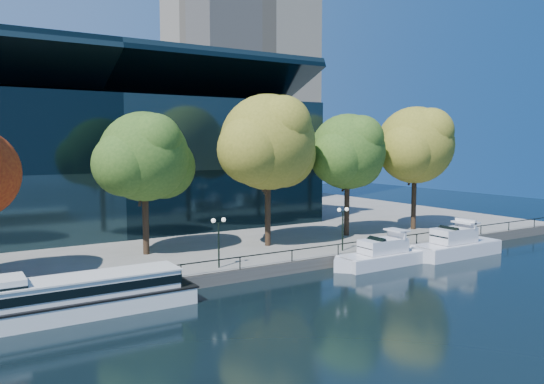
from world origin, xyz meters
TOP-DOWN VIEW (x-y plane):
  - ground at (0.00, 0.00)m, footprint 160.00×160.00m
  - promenade at (0.00, 36.38)m, footprint 90.00×67.08m
  - railing at (0.00, 3.25)m, footprint 88.20×0.08m
  - convention_building at (-4.00, 31.79)m, footprint 50.00×24.57m
  - office_tower at (28.00, 55.00)m, footprint 22.50×22.50m
  - tour_boat at (-12.81, 1.35)m, footprint 15.87×3.54m
  - cruiser_near at (13.54, 1.19)m, footprint 10.83×2.79m
  - cruiser_far at (21.98, 0.32)m, footprint 10.89×3.02m
  - tree_2 at (-4.31, 12.61)m, footprint 9.95×8.16m
  - tree_3 at (7.10, 10.20)m, footprint 11.50×9.43m
  - tree_4 at (17.35, 10.60)m, footprint 10.10×8.28m
  - tree_5 at (26.69, 9.74)m, footprint 11.01×9.03m
  - lamp_1 at (-1.24, 4.50)m, footprint 1.26×0.36m
  - lamp_2 at (11.53, 4.50)m, footprint 1.26×0.36m

SIDE VIEW (x-z plane):
  - ground at x=0.00m, z-range 0.00..0.00m
  - promenade at x=0.00m, z-range 0.00..1.00m
  - cruiser_near at x=13.54m, z-range -0.59..2.54m
  - cruiser_far at x=21.98m, z-range -0.65..2.91m
  - tour_boat at x=-12.81m, z-range -0.23..2.79m
  - railing at x=0.00m, z-range 1.44..2.43m
  - lamp_1 at x=-1.24m, z-range 1.97..6.00m
  - lamp_2 at x=11.53m, z-range 1.97..6.00m
  - convention_building at x=-4.00m, z-range -2.21..19.22m
  - tree_2 at x=-4.31m, z-range 3.22..15.98m
  - tree_4 at x=17.35m, z-range 3.33..16.43m
  - tree_5 at x=26.69m, z-range 3.47..17.61m
  - tree_3 at x=7.10m, z-range 3.53..18.19m
  - office_tower at x=28.00m, z-range 0.07..65.97m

